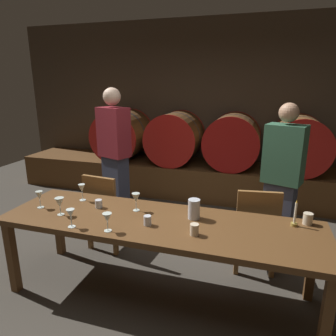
{
  "coord_description": "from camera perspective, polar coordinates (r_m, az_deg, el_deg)",
  "views": [
    {
      "loc": [
        0.87,
        -2.35,
        1.84
      ],
      "look_at": [
        0.03,
        0.37,
        1.03
      ],
      "focal_mm": 32.55,
      "sensor_mm": 36.0,
      "label": 1
    }
  ],
  "objects": [
    {
      "name": "candle_center",
      "position": [
        2.66,
        22.63,
        -8.74
      ],
      "size": [
        0.05,
        0.05,
        0.22
      ],
      "color": "olive",
      "rests_on": "dining_table"
    },
    {
      "name": "ground_plane",
      "position": [
        3.11,
        -2.66,
        -20.47
      ],
      "size": [
        9.31,
        9.31,
        0.0
      ],
      "primitive_type": "plane",
      "color": "#3F3A33"
    },
    {
      "name": "wine_glass_right",
      "position": [
        2.41,
        -11.32,
        -9.19
      ],
      "size": [
        0.07,
        0.07,
        0.15
      ],
      "color": "silver",
      "rests_on": "dining_table"
    },
    {
      "name": "wine_glass_center_left",
      "position": [
        2.8,
        -19.64,
        -6.17
      ],
      "size": [
        0.08,
        0.08,
        0.16
      ],
      "color": "silver",
      "rests_on": "dining_table"
    },
    {
      "name": "barrel_shelf",
      "position": [
        5.14,
        6.63,
        -2.1
      ],
      "size": [
        6.44,
        0.9,
        0.53
      ],
      "primitive_type": "cube",
      "color": "brown",
      "rests_on": "ground"
    },
    {
      "name": "wine_barrel_center_right",
      "position": [
        4.92,
        12.02,
        4.99
      ],
      "size": [
        0.84,
        0.84,
        0.84
      ],
      "color": "#513319",
      "rests_on": "barrel_shelf"
    },
    {
      "name": "chair_left",
      "position": [
        3.48,
        -11.54,
        -7.31
      ],
      "size": [
        0.44,
        0.44,
        0.88
      ],
      "rotation": [
        0.0,
        0.0,
        3.03
      ],
      "color": "brown",
      "rests_on": "ground"
    },
    {
      "name": "cup_center_right",
      "position": [
        2.34,
        4.96,
        -11.41
      ],
      "size": [
        0.07,
        0.07,
        0.09
      ],
      "primitive_type": "cylinder",
      "color": "beige",
      "rests_on": "dining_table"
    },
    {
      "name": "wine_glass_far_right",
      "position": [
        2.73,
        -6.02,
        -5.68
      ],
      "size": [
        0.07,
        0.07,
        0.16
      ],
      "color": "silver",
      "rests_on": "dining_table"
    },
    {
      "name": "guest_right",
      "position": [
        3.38,
        20.49,
        -2.41
      ],
      "size": [
        0.44,
        0.35,
        1.65
      ],
      "rotation": [
        0.0,
        0.0,
        2.81
      ],
      "color": "#33384C",
      "rests_on": "ground"
    },
    {
      "name": "dining_table",
      "position": [
        2.61,
        -1.76,
        -11.1
      ],
      "size": [
        2.69,
        0.78,
        0.72
      ],
      "color": "brown",
      "rests_on": "ground"
    },
    {
      "name": "wine_barrel_far_left",
      "position": [
        5.42,
        -8.49,
        6.15
      ],
      "size": [
        0.84,
        0.84,
        0.84
      ],
      "color": "#513319",
      "rests_on": "barrel_shelf"
    },
    {
      "name": "guest_left",
      "position": [
        3.96,
        -9.93,
        2.16
      ],
      "size": [
        0.44,
        0.36,
        1.77
      ],
      "rotation": [
        0.0,
        0.0,
        2.79
      ],
      "color": "#33384C",
      "rests_on": "ground"
    },
    {
      "name": "wine_glass_far_left",
      "position": [
        3.02,
        -22.94,
        -4.85
      ],
      "size": [
        0.06,
        0.06,
        0.16
      ],
      "color": "silver",
      "rests_on": "dining_table"
    },
    {
      "name": "wine_barrel_center_left",
      "position": [
        5.09,
        1.39,
        5.68
      ],
      "size": [
        0.84,
        0.84,
        0.84
      ],
      "color": "#513319",
      "rests_on": "barrel_shelf"
    },
    {
      "name": "wine_glass_center_right",
      "position": [
        2.54,
        -17.77,
        -8.22
      ],
      "size": [
        0.07,
        0.07,
        0.15
      ],
      "color": "silver",
      "rests_on": "dining_table"
    },
    {
      "name": "cup_center_left",
      "position": [
        2.49,
        -3.86,
        -9.77
      ],
      "size": [
        0.06,
        0.06,
        0.08
      ],
      "primitive_type": "cylinder",
      "color": "silver",
      "rests_on": "dining_table"
    },
    {
      "name": "wine_glass_left",
      "position": [
        3.06,
        -15.83,
        -3.77
      ],
      "size": [
        0.07,
        0.07,
        0.16
      ],
      "color": "silver",
      "rests_on": "dining_table"
    },
    {
      "name": "cup_far_right",
      "position": [
        2.74,
        24.71,
        -8.63
      ],
      "size": [
        0.08,
        0.08,
        0.09
      ],
      "primitive_type": "cylinder",
      "color": "beige",
      "rests_on": "dining_table"
    },
    {
      "name": "pitcher",
      "position": [
        2.59,
        4.89,
        -7.66
      ],
      "size": [
        0.1,
        0.1,
        0.17
      ],
      "color": "silver",
      "rests_on": "dining_table"
    },
    {
      "name": "wine_barrel_far_right",
      "position": [
        4.93,
        23.32,
        4.07
      ],
      "size": [
        0.84,
        0.84,
        0.84
      ],
      "color": "brown",
      "rests_on": "barrel_shelf"
    },
    {
      "name": "chair_right",
      "position": [
        3.14,
        16.11,
        -10.32
      ],
      "size": [
        0.45,
        0.45,
        0.88
      ],
      "rotation": [
        0.0,
        0.0,
        3.29
      ],
      "color": "brown",
      "rests_on": "ground"
    },
    {
      "name": "cup_far_left",
      "position": [
        2.88,
        -12.85,
        -6.54
      ],
      "size": [
        0.06,
        0.06,
        0.08
      ],
      "primitive_type": "cylinder",
      "color": "silver",
      "rests_on": "dining_table"
    },
    {
      "name": "back_wall",
      "position": [
        5.45,
        8.12,
        11.36
      ],
      "size": [
        7.16,
        0.24,
        2.85
      ],
      "primitive_type": "cube",
      "color": "#473A2D",
      "rests_on": "ground"
    }
  ]
}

